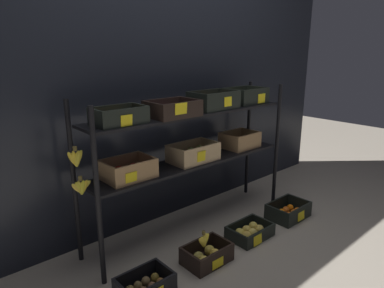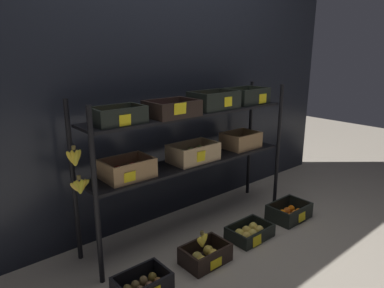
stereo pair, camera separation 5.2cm
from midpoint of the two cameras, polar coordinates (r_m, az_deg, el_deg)
name	(u,v)px [view 2 (the right image)]	position (r m, az deg, el deg)	size (l,w,h in m)	color
ground_plane	(192,226)	(2.89, 0.53, -13.50)	(10.00, 10.00, 0.00)	gray
storefront_wall	(163,93)	(2.84, -4.29, 8.34)	(4.14, 0.12, 2.10)	black
display_rack	(192,134)	(2.60, 0.61, 1.61)	(1.87, 0.36, 1.11)	black
crate_ground_kiwi	(143,286)	(2.21, -7.47, -22.32)	(0.32, 0.22, 0.12)	black
crate_ground_apple_gold	(205,256)	(2.45, 2.86, -17.99)	(0.32, 0.22, 0.13)	black
crate_ground_center_apple_gold	(250,232)	(2.76, 10.08, -14.24)	(0.34, 0.24, 0.10)	black
crate_ground_tangerine	(289,213)	(3.12, 16.21, -10.91)	(0.35, 0.25, 0.13)	black
banana_bunch_loose	(202,241)	(2.36, 2.37, -15.73)	(0.12, 0.04, 0.12)	brown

